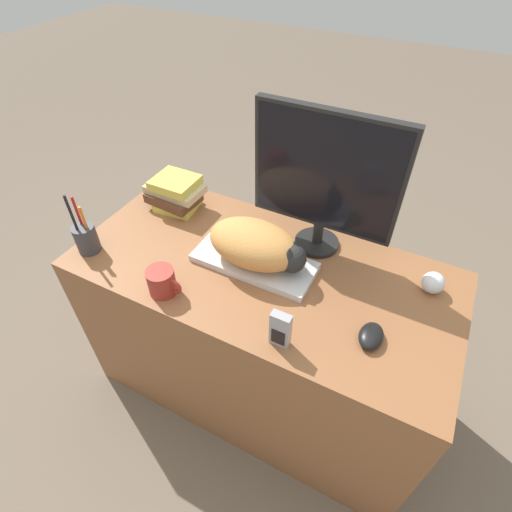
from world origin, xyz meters
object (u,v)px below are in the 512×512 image
at_px(coffee_mug, 162,282).
at_px(monitor, 325,177).
at_px(book_stack, 175,193).
at_px(keyboard, 254,262).
at_px(phone, 280,330).
at_px(cat, 258,245).
at_px(computer_mouse, 371,336).
at_px(baseball, 433,283).
at_px(pen_cup, 86,238).

bearing_deg(coffee_mug, monitor, 51.16).
height_order(monitor, book_stack, monitor).
xyz_separation_m(keyboard, monitor, (0.15, 0.19, 0.26)).
bearing_deg(phone, cat, 128.52).
xyz_separation_m(cat, computer_mouse, (0.41, -0.12, -0.07)).
height_order(monitor, baseball, monitor).
xyz_separation_m(pen_cup, phone, (0.75, -0.05, 0.00)).
xyz_separation_m(cat, baseball, (0.53, 0.15, -0.06)).
relative_size(pen_cup, baseball, 3.45).
height_order(baseball, book_stack, book_stack).
relative_size(computer_mouse, coffee_mug, 0.84).
height_order(keyboard, coffee_mug, coffee_mug).
bearing_deg(baseball, coffee_mug, -152.29).
bearing_deg(book_stack, pen_cup, -109.01).
bearing_deg(baseball, monitor, 174.53).
bearing_deg(book_stack, monitor, 3.93).
height_order(baseball, phone, phone).
bearing_deg(baseball, pen_cup, -162.17).
xyz_separation_m(monitor, computer_mouse, (0.28, -0.31, -0.26)).
xyz_separation_m(computer_mouse, pen_cup, (-0.97, -0.08, 0.04)).
bearing_deg(phone, monitor, 97.66).
distance_m(monitor, coffee_mug, 0.59).
relative_size(coffee_mug, phone, 0.97).
relative_size(coffee_mug, pen_cup, 0.49).
distance_m(keyboard, pen_cup, 0.58).
xyz_separation_m(baseball, book_stack, (-0.96, -0.00, 0.03)).
height_order(coffee_mug, baseball, coffee_mug).
height_order(pen_cup, book_stack, pen_cup).
bearing_deg(coffee_mug, baseball, 27.71).
distance_m(cat, coffee_mug, 0.32).
bearing_deg(monitor, coffee_mug, -128.84).
bearing_deg(computer_mouse, cat, 164.11).
bearing_deg(pen_cup, phone, -3.54).
height_order(cat, baseball, cat).
xyz_separation_m(cat, book_stack, (-0.43, 0.15, -0.03)).
distance_m(monitor, baseball, 0.46).
relative_size(keyboard, monitor, 0.84).
height_order(monitor, phone, monitor).
relative_size(monitor, pen_cup, 2.06).
bearing_deg(baseball, book_stack, -179.92).
relative_size(keyboard, pen_cup, 1.73).
bearing_deg(monitor, keyboard, -128.03).
relative_size(coffee_mug, baseball, 1.71).
xyz_separation_m(cat, phone, (0.19, -0.24, -0.03)).
bearing_deg(pen_cup, coffee_mug, -6.34).
xyz_separation_m(keyboard, cat, (0.01, 0.00, 0.08)).
relative_size(monitor, book_stack, 2.27).
distance_m(monitor, computer_mouse, 0.49).
bearing_deg(pen_cup, book_stack, 70.99).
relative_size(monitor, phone, 4.06).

